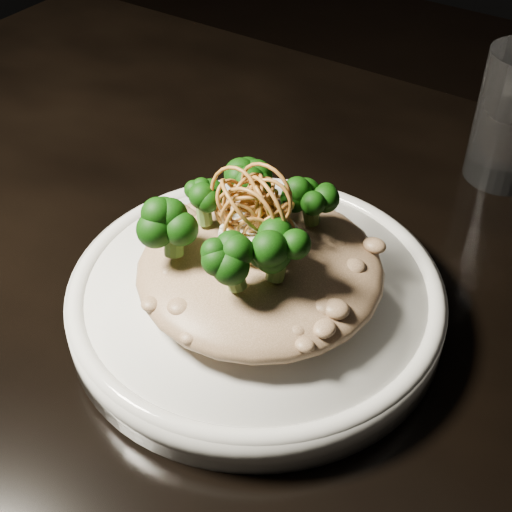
{
  "coord_description": "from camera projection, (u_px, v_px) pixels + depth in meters",
  "views": [
    {
      "loc": [
        0.22,
        -0.29,
        1.12
      ],
      "look_at": [
        0.02,
        0.01,
        0.81
      ],
      "focal_mm": 50.0,
      "sensor_mm": 36.0,
      "label": 1
    }
  ],
  "objects": [
    {
      "name": "broccoli",
      "position": [
        247.0,
        218.0,
        0.46
      ],
      "size": [
        0.12,
        0.12,
        0.04
      ],
      "primitive_type": null,
      "color": "black",
      "rests_on": "risotto"
    },
    {
      "name": "cheese",
      "position": [
        259.0,
        234.0,
        0.47
      ],
      "size": [
        0.05,
        0.05,
        0.02
      ],
      "primitive_type": "ellipsoid",
      "color": "white",
      "rests_on": "risotto"
    },
    {
      "name": "shallots",
      "position": [
        253.0,
        199.0,
        0.46
      ],
      "size": [
        0.06,
        0.06,
        0.04
      ],
      "primitive_type": null,
      "color": "brown",
      "rests_on": "cheese"
    },
    {
      "name": "risotto",
      "position": [
        260.0,
        269.0,
        0.48
      ],
      "size": [
        0.17,
        0.17,
        0.04
      ],
      "primitive_type": "ellipsoid",
      "color": "brown",
      "rests_on": "plate"
    },
    {
      "name": "table",
      "position": [
        232.0,
        386.0,
        0.57
      ],
      "size": [
        1.1,
        0.8,
        0.75
      ],
      "color": "black",
      "rests_on": "ground"
    },
    {
      "name": "plate",
      "position": [
        256.0,
        300.0,
        0.51
      ],
      "size": [
        0.26,
        0.26,
        0.03
      ],
      "primitive_type": "cylinder",
      "color": "silver",
      "rests_on": "table"
    }
  ]
}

